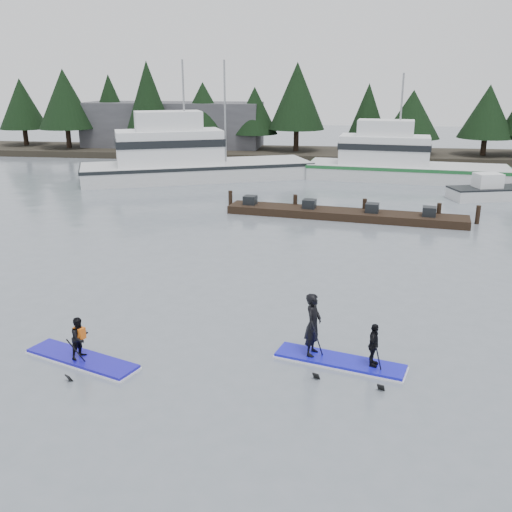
# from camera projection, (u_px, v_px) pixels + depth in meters

# --- Properties ---
(ground) EXTENTS (160.00, 160.00, 0.00)m
(ground) POSITION_uv_depth(u_px,v_px,m) (226.00, 356.00, 16.13)
(ground) COLOR slate
(ground) RESTS_ON ground
(far_shore) EXTENTS (70.00, 8.00, 0.60)m
(far_shore) POSITION_uv_depth(u_px,v_px,m) (308.00, 154.00, 55.68)
(far_shore) COLOR #2D281E
(far_shore) RESTS_ON ground
(treeline) EXTENTS (60.00, 4.00, 8.00)m
(treeline) POSITION_uv_depth(u_px,v_px,m) (308.00, 157.00, 55.77)
(treeline) COLOR black
(treeline) RESTS_ON ground
(waterfront_building) EXTENTS (18.00, 6.00, 5.00)m
(waterfront_building) POSITION_uv_depth(u_px,v_px,m) (174.00, 127.00, 58.78)
(waterfront_building) COLOR #4C4C51
(waterfront_building) RESTS_ON ground
(fishing_boat_large) EXTENTS (17.65, 11.10, 9.74)m
(fishing_boat_large) POSITION_uv_depth(u_px,v_px,m) (190.00, 170.00, 43.49)
(fishing_boat_large) COLOR silver
(fishing_boat_large) RESTS_ON ground
(fishing_boat_medium) EXTENTS (15.11, 5.86, 8.73)m
(fishing_boat_medium) POSITION_uv_depth(u_px,v_px,m) (401.00, 171.00, 43.51)
(fishing_boat_medium) COLOR silver
(fishing_boat_medium) RESTS_ON ground
(skiff) EXTENTS (6.83, 3.75, 0.76)m
(skiff) POSITION_uv_depth(u_px,v_px,m) (500.00, 193.00, 36.69)
(skiff) COLOR silver
(skiff) RESTS_ON ground
(floating_dock) EXTENTS (13.32, 3.78, 0.44)m
(floating_dock) POSITION_uv_depth(u_px,v_px,m) (344.00, 214.00, 31.69)
(floating_dock) COLOR black
(floating_dock) RESTS_ON ground
(buoy_a) EXTENTS (0.58, 0.58, 0.58)m
(buoy_a) POSITION_uv_depth(u_px,v_px,m) (160.00, 181.00, 42.78)
(buoy_a) COLOR #FF500C
(buoy_a) RESTS_ON ground
(paddleboard_solo) EXTENTS (3.53, 1.99, 1.79)m
(paddleboard_solo) POSITION_uv_depth(u_px,v_px,m) (81.00, 349.00, 15.74)
(paddleboard_solo) COLOR #1712AB
(paddleboard_solo) RESTS_ON ground
(paddleboard_duo) EXTENTS (3.66, 1.80, 2.40)m
(paddleboard_duo) POSITION_uv_depth(u_px,v_px,m) (335.00, 341.00, 15.60)
(paddleboard_duo) COLOR #1415C1
(paddleboard_duo) RESTS_ON ground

